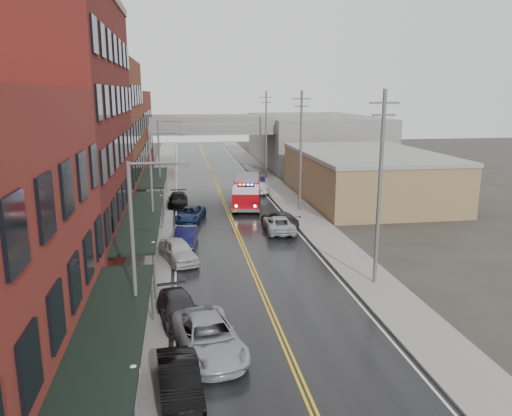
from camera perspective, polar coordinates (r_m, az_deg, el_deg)
road at (r=44.89m, az=-2.47°, el=-2.17°), size 11.00×160.00×0.02m
sidewalk_left at (r=44.70m, az=-11.82°, el=-2.42°), size 3.00×160.00×0.15m
sidewalk_right at (r=46.20m, az=6.57°, el=-1.72°), size 3.00×160.00×0.15m
curb_left at (r=44.64m, az=-9.70°, el=-2.35°), size 0.30×160.00×0.15m
curb_right at (r=45.80m, az=4.58°, el=-1.80°), size 0.30×160.00×0.15m
brick_building_b at (r=37.19m, az=-22.35°, el=7.80°), size 9.00×20.00×18.00m
brick_building_c at (r=54.43m, az=-18.01°, el=7.90°), size 9.00×15.00×15.00m
brick_building_far at (r=71.82m, az=-15.77°, el=7.94°), size 9.00×20.00×12.00m
tan_building at (r=57.70m, az=12.40°, el=3.48°), size 14.00×22.00×5.00m
right_far_block at (r=86.45m, az=6.56°, el=7.79°), size 18.00×30.00×8.00m
awning_0 at (r=19.40m, az=-16.66°, el=-14.46°), size 2.60×16.00×3.09m
awning_1 at (r=37.23m, az=-12.84°, el=-0.94°), size 2.60×18.00×3.09m
awning_2 at (r=54.36m, az=-11.62°, el=3.46°), size 2.60×13.00×3.09m
globe_lamp_0 at (r=17.87m, az=-13.73°, el=-19.32°), size 0.44×0.44×3.12m
globe_lamp_1 at (r=30.62m, az=-11.60°, el=-5.23°), size 0.44×0.44×3.12m
globe_lamp_2 at (r=44.13m, az=-10.78°, el=0.42°), size 0.44×0.44×3.12m
street_lamp_0 at (r=22.15m, az=-13.25°, el=-4.61°), size 2.64×0.22×9.00m
street_lamp_1 at (r=37.69m, az=-11.48°, el=2.71°), size 2.64×0.22×9.00m
street_lamp_2 at (r=53.51m, az=-10.74°, el=5.74°), size 2.64×0.22×9.00m
utility_pole_0 at (r=30.96m, az=13.97°, el=2.48°), size 1.80×0.24×12.00m
utility_pole_1 at (r=49.81m, az=5.13°, el=6.68°), size 1.80×0.24×12.00m
utility_pole_2 at (r=69.31m, az=1.16°, el=8.51°), size 1.80×0.24×12.00m
overpass at (r=75.43m, az=-5.23°, el=8.58°), size 40.00×10.00×7.50m
fire_truck at (r=52.51m, az=-1.05°, el=1.95°), size 4.50×8.83×3.10m
parked_car_left_1 at (r=20.91m, az=-8.75°, el=-18.95°), size 1.98×4.64×1.49m
parked_car_left_2 at (r=23.78m, az=-5.46°, el=-14.46°), size 3.68×6.23×1.63m
parked_car_left_3 at (r=27.06m, az=-8.84°, el=-11.32°), size 2.68×4.94×1.36m
parked_car_left_4 at (r=35.98m, az=-8.88°, el=-4.87°), size 3.22×5.07×1.61m
parked_car_left_5 at (r=39.39m, az=-8.03°, el=-3.33°), size 2.11×4.75×1.52m
parked_car_left_6 at (r=47.23m, az=-7.47°, el=-0.68°), size 3.27×5.17×1.33m
parked_car_left_7 at (r=53.42m, az=-8.91°, el=0.94°), size 2.13×5.01×1.44m
parked_car_right_0 at (r=43.12m, az=2.61°, el=-1.82°), size 2.65×5.32×1.45m
parked_car_right_1 at (r=45.14m, az=2.71°, el=-1.22°), size 3.29×4.95×1.33m
parked_car_right_2 at (r=59.90m, az=0.48°, el=2.44°), size 1.90×4.48×1.51m
parked_car_right_3 at (r=62.60m, az=0.28°, el=2.93°), size 2.52×5.01×1.58m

